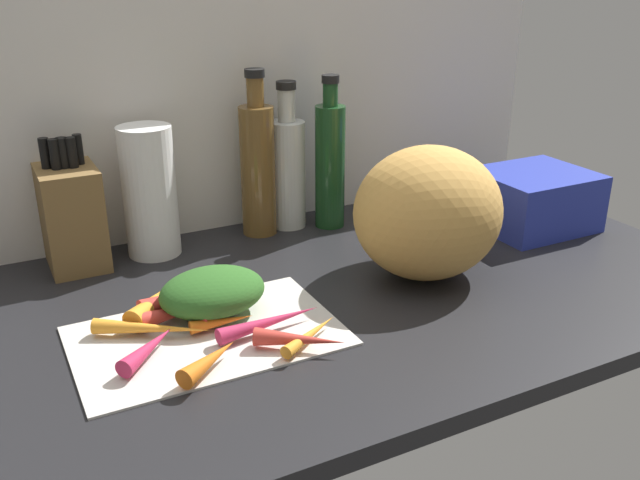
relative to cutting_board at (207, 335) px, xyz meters
The scene contains 22 objects.
ground_plane 13.95cm from the cutting_board, 28.31° to the left, with size 170.00×80.00×3.00cm, color black.
wall_back 55.26cm from the cutting_board, 74.89° to the left, with size 170.00×3.00×60.00cm, color silver.
cutting_board is the anchor object (origin of this frame).
carrot_0 10.56cm from the cutting_board, 106.15° to the right, with size 2.98×2.98×11.22cm, color orange.
carrot_1 6.85cm from the cutting_board, 115.34° to the left, with size 2.81×2.81×11.79cm, color red.
carrot_2 7.57cm from the cutting_board, 54.33° to the left, with size 2.70×2.70×14.22cm, color red.
carrot_3 12.20cm from the cutting_board, 111.50° to the left, with size 3.50×3.50×15.85cm, color orange.
carrot_4 10.78cm from the cutting_board, 91.02° to the left, with size 3.25×3.25×15.67cm, color red.
carrot_5 15.09cm from the cutting_board, 44.78° to the right, with size 2.80×2.80×13.46cm, color red.
carrot_6 9.81cm from the cutting_board, 21.00° to the right, with size 2.60×2.60×17.45cm, color #B2264C.
carrot_7 3.00cm from the cutting_board, ahead, with size 2.09×2.09×10.04cm, color orange.
carrot_8 8.42cm from the cutting_board, 158.82° to the left, with size 2.49×2.49×17.97cm, color orange.
carrot_9 16.14cm from the cutting_board, 35.34° to the right, with size 2.04×2.04×12.80cm, color orange.
carrot_10 10.07cm from the cutting_board, 164.29° to the right, with size 2.77×2.77×12.22cm, color #B2264C.
carrot_greens_pile 7.74cm from the cutting_board, 61.88° to the left, with size 17.20×13.23×7.27cm, color #2D6023.
winter_squash 44.59cm from the cutting_board, ahead, with size 27.13×24.91×24.00cm, color gold.
knife_block 40.52cm from the cutting_board, 109.08° to the left, with size 10.27×13.85×24.59cm.
paper_towel_roll 38.11cm from the cutting_board, 87.53° to the left, with size 10.21×10.21×25.30cm, color white.
bottle_0 46.29cm from the cutting_board, 56.69° to the left, with size 7.16×7.16×34.05cm.
bottle_1 50.61cm from the cutting_board, 50.35° to the left, with size 7.50×7.50×31.02cm.
bottle_2 53.67cm from the cutting_board, 40.71° to the left, with size 6.35×6.35×32.24cm.
dish_rack 79.04cm from the cutting_board, ahead, with size 22.96×19.90×12.14cm, color #2838AD.
Camera 1 is at (-39.35, -96.80, 53.98)cm, focal length 38.85 mm.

